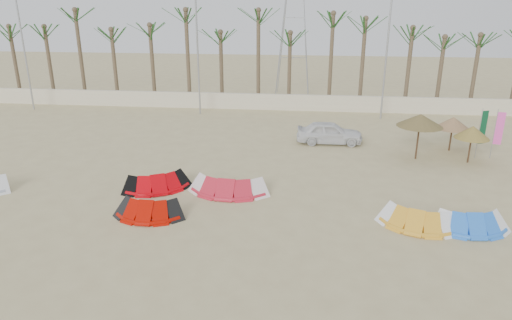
# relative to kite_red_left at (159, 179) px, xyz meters

# --- Properties ---
(ground) EXTENTS (120.00, 120.00, 0.00)m
(ground) POSITION_rel_kite_red_left_xyz_m (4.61, -5.16, -0.42)
(ground) COLOR tan
(ground) RESTS_ON ground
(boundary_wall) EXTENTS (60.00, 0.30, 1.30)m
(boundary_wall) POSITION_rel_kite_red_left_xyz_m (4.61, 16.84, 0.23)
(boundary_wall) COLOR beige
(boundary_wall) RESTS_ON ground
(palm_line) EXTENTS (52.00, 4.00, 7.70)m
(palm_line) POSITION_rel_kite_red_left_xyz_m (5.28, 18.34, 6.03)
(palm_line) COLOR brown
(palm_line) RESTS_ON ground
(lamp_a) EXTENTS (1.25, 0.14, 11.00)m
(lamp_a) POSITION_rel_kite_red_left_xyz_m (-15.35, 14.84, 5.35)
(lamp_a) COLOR #A5A8AD
(lamp_a) RESTS_ON ground
(lamp_b) EXTENTS (1.25, 0.14, 11.00)m
(lamp_b) POSITION_rel_kite_red_left_xyz_m (-1.35, 14.84, 5.35)
(lamp_b) COLOR #A5A8AD
(lamp_b) RESTS_ON ground
(lamp_c) EXTENTS (1.25, 0.14, 11.00)m
(lamp_c) POSITION_rel_kite_red_left_xyz_m (12.65, 14.84, 5.35)
(lamp_c) COLOR #A5A8AD
(lamp_c) RESTS_ON ground
(pylon) EXTENTS (3.00, 3.00, 14.00)m
(pylon) POSITION_rel_kite_red_left_xyz_m (5.61, 22.84, -0.42)
(pylon) COLOR #A5A8AD
(pylon) RESTS_ON ground
(kite_red_left) EXTENTS (3.61, 2.65, 0.90)m
(kite_red_left) POSITION_rel_kite_red_left_xyz_m (0.00, 0.00, 0.00)
(kite_red_left) COLOR #C8020A
(kite_red_left) RESTS_ON ground
(kite_red_mid) EXTENTS (2.94, 1.57, 0.90)m
(kite_red_mid) POSITION_rel_kite_red_left_xyz_m (0.54, -2.91, -0.00)
(kite_red_mid) COLOR #AC0A00
(kite_red_mid) RESTS_ON ground
(kite_red_right) EXTENTS (3.74, 1.76, 0.90)m
(kite_red_right) POSITION_rel_kite_red_left_xyz_m (3.44, -0.04, 0.00)
(kite_red_right) COLOR red
(kite_red_right) RESTS_ON ground
(kite_orange) EXTENTS (3.37, 2.35, 0.90)m
(kite_orange) POSITION_rel_kite_red_left_xyz_m (11.44, -2.59, -0.00)
(kite_orange) COLOR gold
(kite_orange) RESTS_ON ground
(kite_blue) EXTENTS (3.02, 1.71, 0.90)m
(kite_blue) POSITION_rel_kite_red_left_xyz_m (13.55, -2.64, -0.00)
(kite_blue) COLOR blue
(kite_blue) RESTS_ON ground
(parasol_left) EXTENTS (2.54, 2.54, 2.63)m
(parasol_left) POSITION_rel_kite_red_left_xyz_m (13.26, 5.66, 1.86)
(parasol_left) COLOR #4C331E
(parasol_left) RESTS_ON ground
(parasol_mid) EXTENTS (1.87, 1.87, 2.12)m
(parasol_mid) POSITION_rel_kite_red_left_xyz_m (16.02, 5.35, 1.34)
(parasol_mid) COLOR #4C331E
(parasol_mid) RESTS_ON ground
(parasol_right) EXTENTS (2.01, 2.01, 2.07)m
(parasol_right) POSITION_rel_kite_red_left_xyz_m (15.60, 7.45, 1.30)
(parasol_right) COLOR #4C331E
(parasol_right) RESTS_ON ground
(flag_pink) EXTENTS (0.45, 0.13, 2.87)m
(flag_pink) POSITION_rel_kite_red_left_xyz_m (17.72, 6.29, 1.28)
(flag_pink) COLOR #A5A8AD
(flag_pink) RESTS_ON ground
(flag_green) EXTENTS (0.44, 0.17, 2.94)m
(flag_green) POSITION_rel_kite_red_left_xyz_m (16.83, 6.12, 1.33)
(flag_green) COLOR #A5A8AD
(flag_green) RESTS_ON ground
(car) EXTENTS (4.13, 1.73, 1.39)m
(car) POSITION_rel_kite_red_left_xyz_m (8.45, 8.13, 0.28)
(car) COLOR silver
(car) RESTS_ON ground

